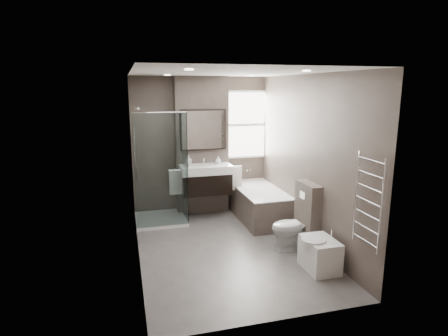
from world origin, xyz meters
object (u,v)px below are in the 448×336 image
object	(u,v)px
bathtub	(259,202)
bidet	(319,254)
vanity	(206,179)
toilet	(294,227)

from	to	relation	value
bathtub	bidet	distance (m)	2.10
vanity	bidet	bearing A→B (deg)	-67.30
vanity	toilet	bearing A→B (deg)	-60.55
bathtub	vanity	bearing A→B (deg)	160.63
toilet	bidet	distance (m)	0.72
vanity	toilet	world-z (taller)	vanity
vanity	bidet	world-z (taller)	vanity
vanity	toilet	distance (m)	2.01
vanity	bathtub	world-z (taller)	vanity
vanity	bidet	distance (m)	2.68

